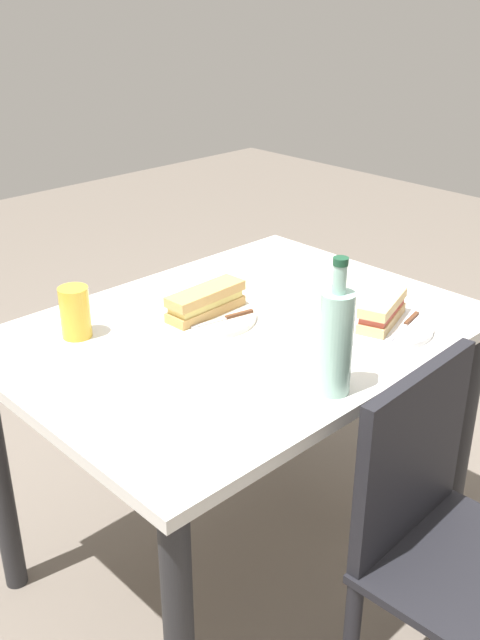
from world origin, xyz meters
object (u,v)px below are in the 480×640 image
object	(u,v)px
plate_far	(381,325)
chair_far	(446,539)
baguette_sandwich_far	(382,310)
dining_table	(240,367)
baguette_sandwich_near	(206,301)
knife_far	(406,324)
water_bottle	(336,340)
plate_near	(206,316)
knife_near	(226,318)
beer_glass	(75,312)

from	to	relation	value
plate_far	chair_far	bearing A→B (deg)	56.36
baguette_sandwich_far	dining_table	bearing A→B (deg)	-44.45
dining_table	baguette_sandwich_near	world-z (taller)	baguette_sandwich_near
baguette_sandwich_near	knife_far	world-z (taller)	baguette_sandwich_near
dining_table	baguette_sandwich_near	xyz separation A→B (m)	(0.03, -0.10, 0.16)
water_bottle	baguette_sandwich_near	bearing A→B (deg)	-95.53
dining_table	baguette_sandwich_near	distance (m)	0.19
plate_near	baguette_sandwich_far	xyz separation A→B (m)	(-0.28, 0.34, 0.04)
knife_far	plate_near	bearing A→B (deg)	-52.09
plate_far	water_bottle	bearing A→B (deg)	19.10
knife_near	baguette_sandwich_near	bearing A→B (deg)	-77.21
dining_table	chair_far	bearing A→B (deg)	89.66
plate_near	water_bottle	distance (m)	0.47
baguette_sandwich_near	chair_far	bearing A→B (deg)	91.88
knife_far	water_bottle	distance (m)	0.37
dining_table	plate_far	bearing A→B (deg)	135.55
knife_far	beer_glass	world-z (taller)	beer_glass
baguette_sandwich_far	knife_near	bearing A→B (deg)	-46.84
plate_near	baguette_sandwich_far	bearing A→B (deg)	129.08
plate_near	chair_far	bearing A→B (deg)	91.88
baguette_sandwich_near	plate_near	bearing A→B (deg)	90.00
dining_table	baguette_sandwich_far	xyz separation A→B (m)	(-0.25, 0.25, 0.16)
beer_glass	plate_near	bearing A→B (deg)	153.93
beer_glass	water_bottle	bearing A→B (deg)	112.60
baguette_sandwich_near	water_bottle	world-z (taller)	water_bottle
knife_near	baguette_sandwich_far	distance (m)	0.39
dining_table	knife_far	size ratio (longest dim) A/B	6.52
plate_far	baguette_sandwich_far	distance (m)	0.04
plate_near	baguette_sandwich_far	size ratio (longest dim) A/B	1.31
knife_near	beer_glass	bearing A→B (deg)	-33.62
plate_near	baguette_sandwich_near	bearing A→B (deg)	-90.00
chair_far	water_bottle	distance (m)	0.48
chair_far	knife_far	distance (m)	0.52
plate_far	knife_far	world-z (taller)	knife_far
baguette_sandwich_near	water_bottle	size ratio (longest dim) A/B	0.74
dining_table	water_bottle	distance (m)	0.43
baguette_sandwich_far	chair_far	bearing A→B (deg)	56.36
baguette_sandwich_near	baguette_sandwich_far	distance (m)	0.44
dining_table	plate_far	distance (m)	0.37
chair_far	baguette_sandwich_far	size ratio (longest dim) A/B	4.32
dining_table	beer_glass	size ratio (longest dim) A/B	9.09
knife_near	water_bottle	distance (m)	0.41
knife_near	plate_far	xyz separation A→B (m)	(-0.26, 0.28, -0.01)
baguette_sandwich_far	beer_glass	bearing A→B (deg)	-40.40
dining_table	knife_far	bearing A→B (deg)	133.18
chair_far	baguette_sandwich_far	world-z (taller)	chair_far
baguette_sandwich_near	dining_table	bearing A→B (deg)	105.90
baguette_sandwich_near	beer_glass	bearing A→B (deg)	-26.07
knife_near	knife_far	bearing A→B (deg)	131.30
baguette_sandwich_near	baguette_sandwich_far	xyz separation A→B (m)	(-0.28, 0.34, 0.00)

